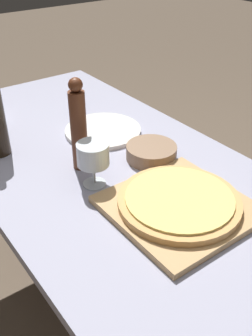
{
  "coord_description": "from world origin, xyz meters",
  "views": [
    {
      "loc": [
        -0.54,
        -0.7,
        1.37
      ],
      "look_at": [
        -0.03,
        -0.0,
        0.81
      ],
      "focal_mm": 42.0,
      "sensor_mm": 36.0,
      "label": 1
    }
  ],
  "objects_px": {
    "pizza": "(179,201)",
    "wine_glass": "(93,156)",
    "small_bowl": "(151,152)",
    "pepper_mill": "(78,127)"
  },
  "relations": [
    {
      "from": "pizza",
      "to": "pepper_mill",
      "type": "relative_size",
      "value": 1.13
    },
    {
      "from": "wine_glass",
      "to": "small_bowl",
      "type": "bearing_deg",
      "value": 3.85
    },
    {
      "from": "pepper_mill",
      "to": "wine_glass",
      "type": "relative_size",
      "value": 2.14
    },
    {
      "from": "pizza",
      "to": "small_bowl",
      "type": "distance_m",
      "value": 0.25
    },
    {
      "from": "pizza",
      "to": "wine_glass",
      "type": "xyz_separation_m",
      "value": [
        -0.11,
        0.22,
        0.06
      ]
    },
    {
      "from": "pepper_mill",
      "to": "wine_glass",
      "type": "height_order",
      "value": "pepper_mill"
    },
    {
      "from": "pizza",
      "to": "pepper_mill",
      "type": "height_order",
      "value": "pepper_mill"
    },
    {
      "from": "wine_glass",
      "to": "small_bowl",
      "type": "xyz_separation_m",
      "value": [
        0.21,
        0.01,
        -0.07
      ]
    },
    {
      "from": "small_bowl",
      "to": "wine_glass",
      "type": "bearing_deg",
      "value": -176.15
    },
    {
      "from": "wine_glass",
      "to": "small_bowl",
      "type": "distance_m",
      "value": 0.22
    }
  ]
}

